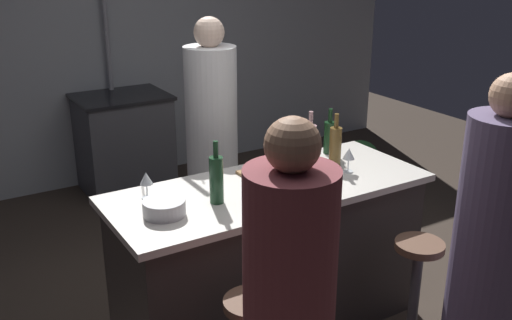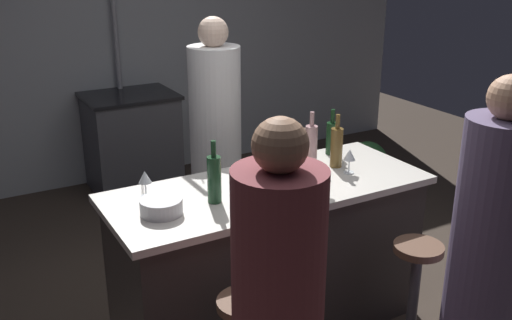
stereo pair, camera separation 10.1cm
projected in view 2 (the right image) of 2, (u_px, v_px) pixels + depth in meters
The scene contains 19 objects.
back_wall at pixel (112, 42), 5.44m from camera, with size 6.40×0.16×2.60m, color #9EA3A8.
kitchen_island at pixel (269, 257), 3.40m from camera, with size 1.80×0.72×0.90m.
stove_range at pixel (132, 142), 5.41m from camera, with size 0.80×0.64×0.89m.
chef at pixel (216, 148), 4.17m from camera, with size 0.36×0.36×1.70m.
bar_stool_right at pixel (414, 295), 3.17m from camera, with size 0.28×0.28×0.68m.
guest_right at pixel (486, 262), 2.74m from camera, with size 0.35×0.35×1.64m.
overhead_pot_rack at pixel (152, 9), 4.50m from camera, with size 0.89×1.55×2.17m.
potted_plant at pixel (367, 166), 5.23m from camera, with size 0.36×0.36×0.52m.
cutting_board at pixel (269, 173), 3.40m from camera, with size 0.32×0.22×0.02m, color #997047.
pepper_mill at pixel (305, 145), 3.56m from camera, with size 0.05×0.05×0.21m, color #382319.
wine_bottle_red at pixel (332, 137), 3.70m from camera, with size 0.07×0.07×0.29m.
wine_bottle_rose at pixel (311, 145), 3.48m from camera, with size 0.07×0.07×0.33m.
wine_bottle_green at pixel (214, 178), 2.99m from camera, with size 0.07×0.07×0.33m.
wine_bottle_amber at pixel (337, 147), 3.48m from camera, with size 0.07×0.07×0.32m.
wine_glass_near_right_guest at pixel (350, 156), 3.38m from camera, with size 0.07×0.07×0.15m.
wine_glass_near_left_guest at pixel (145, 178), 3.06m from camera, with size 0.07×0.07×0.15m.
wine_glass_by_chef at pixel (325, 176), 3.09m from camera, with size 0.07×0.07×0.15m.
mixing_bowl_ceramic at pixel (289, 188), 3.11m from camera, with size 0.20×0.20×0.08m, color silver.
mixing_bowl_steel at pixel (161, 206), 2.89m from camera, with size 0.21×0.21×0.08m, color #B7B7BC.
Camera 2 is at (-1.54, -2.58, 2.15)m, focal length 41.55 mm.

